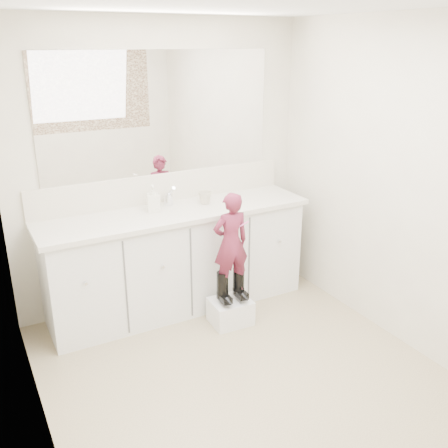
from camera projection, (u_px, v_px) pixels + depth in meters
floor at (251, 382)px, 3.42m from camera, size 3.00×3.00×0.00m
ceiling at (260, 0)px, 2.59m from camera, size 3.00×3.00×0.00m
wall_back at (162, 166)px, 4.24m from camera, size 2.60×0.00×2.60m
wall_left at (28, 260)px, 2.42m from camera, size 0.00×3.00×3.00m
wall_right at (408, 189)px, 3.59m from camera, size 0.00×3.00×3.00m
vanity_cabinet at (178, 261)px, 4.28m from camera, size 2.20×0.55×0.85m
countertop at (177, 213)px, 4.12m from camera, size 2.28×0.58×0.04m
backsplash at (163, 188)px, 4.29m from camera, size 2.28×0.03×0.25m
mirror at (160, 114)px, 4.08m from camera, size 2.00×0.02×1.00m
faucet at (169, 199)px, 4.23m from camera, size 0.08×0.08×0.10m
cup at (205, 198)px, 4.25m from camera, size 0.14×0.14×0.11m
soap_bottle at (153, 198)px, 4.05m from camera, size 0.12×0.12×0.22m
step_stool at (230, 311)px, 4.12m from camera, size 0.34×0.29×0.21m
boot_left at (222, 288)px, 4.00m from camera, size 0.11×0.18×0.27m
boot_right at (239, 283)px, 4.07m from camera, size 0.11×0.18×0.27m
toddler at (231, 243)px, 3.91m from camera, size 0.31×0.21×0.82m
toothbrush at (241, 226)px, 3.86m from camera, size 0.14×0.02×0.06m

